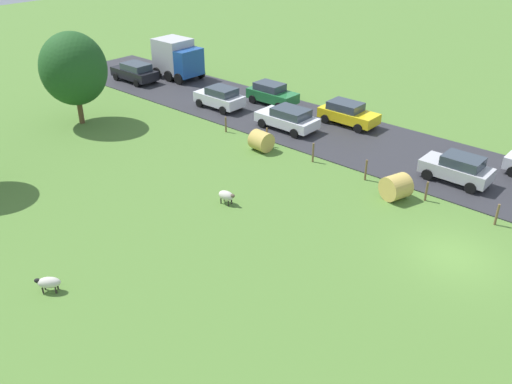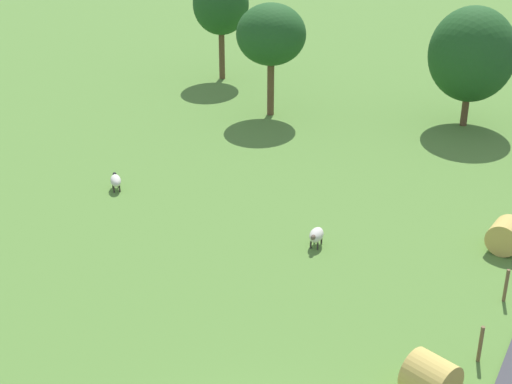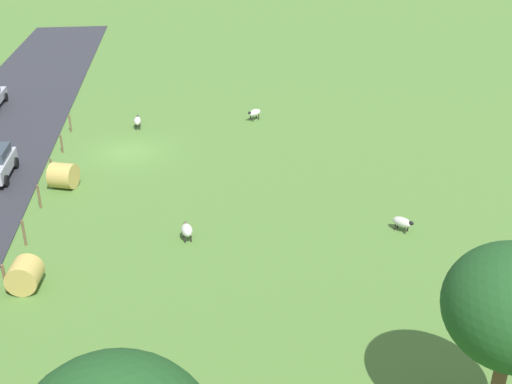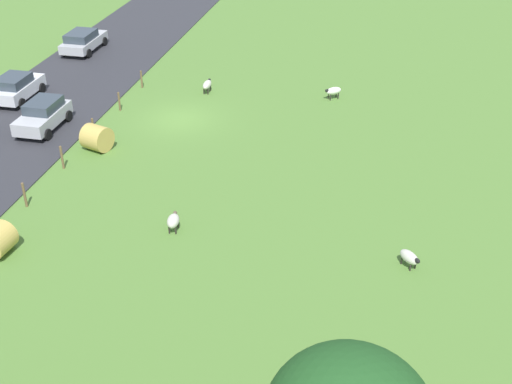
% 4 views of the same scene
% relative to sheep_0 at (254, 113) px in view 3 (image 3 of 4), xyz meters
% --- Properties ---
extents(ground_plane, '(160.00, 160.00, 0.00)m').
position_rel_sheep_0_xyz_m(ground_plane, '(8.40, 4.96, -0.53)').
color(ground_plane, '#517A33').
extents(sheep_0, '(1.09, 0.99, 0.77)m').
position_rel_sheep_0_xyz_m(sheep_0, '(0.00, 0.00, 0.00)').
color(sheep_0, white).
rests_on(sheep_0, ground_plane).
extents(sheep_1, '(0.61, 1.05, 0.75)m').
position_rel_sheep_0_xyz_m(sheep_1, '(5.09, 16.03, -0.04)').
color(sheep_1, beige).
rests_on(sheep_1, ground_plane).
extents(sheep_2, '(0.47, 1.28, 0.76)m').
position_rel_sheep_0_xyz_m(sheep_2, '(7.98, 0.64, -0.01)').
color(sheep_2, beige).
rests_on(sheep_2, ground_plane).
extents(sheep_3, '(0.99, 1.02, 0.69)m').
position_rel_sheep_0_xyz_m(sheep_3, '(-4.95, 16.48, -0.08)').
color(sheep_3, beige).
rests_on(sheep_3, ground_plane).
extents(hay_bale_0, '(1.65, 1.71, 1.37)m').
position_rel_sheep_0_xyz_m(hay_bale_0, '(11.50, 9.57, 0.15)').
color(hay_bale_0, tan).
rests_on(hay_bale_0, ground_plane).
extents(hay_bale_1, '(1.38, 1.33, 1.28)m').
position_rel_sheep_0_xyz_m(hay_bale_1, '(11.62, 19.18, 0.11)').
color(hay_bale_1, tan).
rests_on(hay_bale_1, ground_plane).
extents(fence_post_0, '(0.12, 0.12, 1.15)m').
position_rel_sheep_0_xyz_m(fence_post_0, '(12.35, 0.79, 0.04)').
color(fence_post_0, brown).
rests_on(fence_post_0, ground_plane).
extents(fence_post_1, '(0.12, 0.12, 1.16)m').
position_rel_sheep_0_xyz_m(fence_post_1, '(12.35, 4.50, 0.05)').
color(fence_post_1, brown).
rests_on(fence_post_1, ground_plane).
extents(fence_post_2, '(0.12, 0.12, 1.13)m').
position_rel_sheep_0_xyz_m(fence_post_2, '(12.35, 8.21, 0.03)').
color(fence_post_2, brown).
rests_on(fence_post_2, ground_plane).
extents(fence_post_3, '(0.12, 0.12, 1.26)m').
position_rel_sheep_0_xyz_m(fence_post_3, '(12.35, 11.92, 0.10)').
color(fence_post_3, brown).
rests_on(fence_post_3, ground_plane).
extents(fence_post_4, '(0.12, 0.12, 1.25)m').
position_rel_sheep_0_xyz_m(fence_post_4, '(12.35, 15.63, 0.09)').
color(fence_post_4, brown).
rests_on(fence_post_4, ground_plane).
extents(fence_post_5, '(0.12, 0.12, 1.27)m').
position_rel_sheep_0_xyz_m(fence_post_5, '(12.35, 19.34, 0.10)').
color(fence_post_5, brown).
rests_on(fence_post_5, ground_plane).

